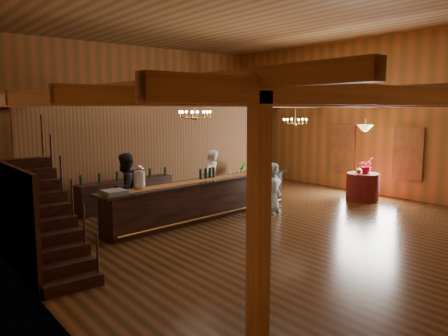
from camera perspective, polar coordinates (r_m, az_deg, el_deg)
floor at (r=12.31m, az=2.22°, el=-6.44°), size 14.00×14.00×0.00m
ceiling at (r=12.20m, az=2.36°, el=19.49°), size 14.00×14.00×0.00m
wall_back at (r=17.83m, az=-12.71°, el=6.68°), size 12.00×0.10×5.50m
wall_right at (r=16.50m, az=18.34°, el=6.41°), size 0.10×14.00×5.50m
beam_grid at (r=12.33m, az=0.74°, el=8.79°), size 11.90×13.90×0.39m
support_posts at (r=11.65m, az=3.87°, el=0.75°), size 9.20×10.20×3.20m
partition_wall at (r=14.58m, az=-8.30°, el=1.88°), size 9.00×0.18×3.10m
window_right_front at (r=15.71m, az=22.94°, el=1.76°), size 0.12×1.05×1.75m
window_right_back at (r=17.09m, az=15.27°, el=2.53°), size 0.12×1.05×1.75m
staircase at (r=8.84m, az=-22.19°, el=-5.98°), size 1.00×2.80×2.00m
backroom_boxes at (r=16.54m, az=-11.12°, el=-1.07°), size 4.10×0.60×1.10m
tasting_bar at (r=12.10m, az=-2.57°, el=-4.05°), size 6.47×1.50×1.08m
beverage_dispenser at (r=10.75m, az=-10.96°, el=-1.27°), size 0.26×0.26×0.60m
glass_rack_tray at (r=10.30m, az=-14.13°, el=-3.09°), size 0.50×0.50×0.10m
raffle_drum at (r=13.78m, az=5.42°, el=0.32°), size 0.34×0.24×0.30m
bar_bottle_0 at (r=12.06m, az=-3.09°, el=-0.83°), size 0.07×0.07×0.30m
bar_bottle_1 at (r=12.19m, az=-2.41°, el=-0.74°), size 0.07×0.07×0.30m
bar_bottle_2 at (r=12.29m, az=-1.87°, el=-0.66°), size 0.07×0.07×0.30m
bar_bottle_3 at (r=12.39m, az=-1.38°, el=-0.60°), size 0.07×0.07×0.30m
backbar_shelf at (r=13.57m, az=-12.65°, el=-3.38°), size 3.19×0.87×0.89m
round_table at (r=15.18m, az=17.64°, el=-2.36°), size 1.05×1.05×0.91m
chandelier_left at (r=11.00m, az=-3.83°, el=7.03°), size 0.80×0.80×0.47m
chandelier_right at (r=15.19m, az=9.26°, el=6.09°), size 0.80×0.80×0.75m
pendant_lamp at (r=14.97m, az=17.94°, el=5.01°), size 0.52×0.52×0.90m
bartender at (r=13.05m, az=-1.72°, el=-1.56°), size 0.78×0.66×1.81m
staff_second at (r=11.72m, az=-12.78°, el=-2.65°), size 1.13×1.03×1.88m
guest at (r=12.75m, az=6.28°, el=-2.59°), size 0.82×0.63×1.48m
floor_plant at (r=15.87m, az=2.08°, el=-1.13°), size 0.66×0.55×1.15m
table_flowers at (r=15.05m, az=18.04°, el=0.29°), size 0.58×0.55×0.52m
table_vase at (r=15.12m, az=17.21°, el=-0.02°), size 0.17×0.17×0.32m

